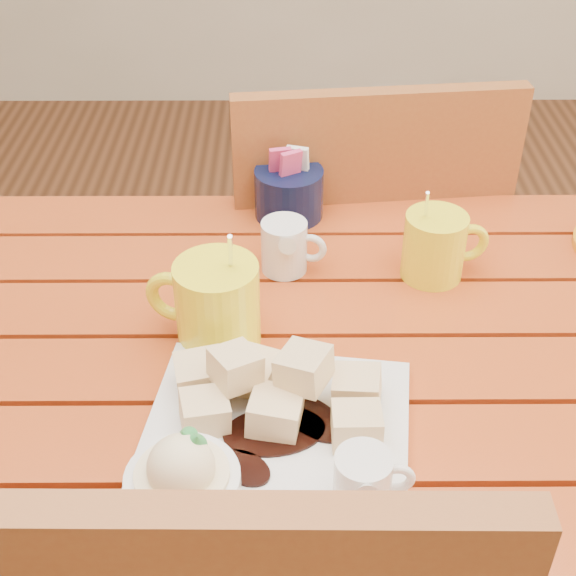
{
  "coord_description": "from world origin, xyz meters",
  "views": [
    {
      "loc": [
        0.04,
        -0.69,
        1.38
      ],
      "look_at": [
        0.04,
        0.06,
        0.82
      ],
      "focal_mm": 50.0,
      "sensor_mm": 36.0,
      "label": 1
    }
  ],
  "objects_px": {
    "coffee_mug_left": "(215,304)",
    "chair_far": "(355,277)",
    "coffee_mug_right": "(436,245)",
    "dessert_plate": "(254,444)",
    "table": "(254,432)"
  },
  "relations": [
    {
      "from": "coffee_mug_left",
      "to": "coffee_mug_right",
      "type": "bearing_deg",
      "value": 43.07
    },
    {
      "from": "coffee_mug_left",
      "to": "table",
      "type": "bearing_deg",
      "value": -31.13
    },
    {
      "from": "chair_far",
      "to": "coffee_mug_left",
      "type": "bearing_deg",
      "value": 59.36
    },
    {
      "from": "dessert_plate",
      "to": "coffee_mug_left",
      "type": "distance_m",
      "value": 0.2
    },
    {
      "from": "coffee_mug_left",
      "to": "chair_far",
      "type": "distance_m",
      "value": 0.58
    },
    {
      "from": "coffee_mug_left",
      "to": "coffee_mug_right",
      "type": "relative_size",
      "value": 1.21
    },
    {
      "from": "dessert_plate",
      "to": "coffee_mug_left",
      "type": "height_order",
      "value": "coffee_mug_left"
    },
    {
      "from": "coffee_mug_left",
      "to": "coffee_mug_right",
      "type": "xyz_separation_m",
      "value": [
        0.28,
        0.14,
        -0.01
      ]
    },
    {
      "from": "dessert_plate",
      "to": "coffee_mug_right",
      "type": "distance_m",
      "value": 0.4
    },
    {
      "from": "dessert_plate",
      "to": "coffee_mug_left",
      "type": "xyz_separation_m",
      "value": [
        -0.05,
        0.19,
        0.03
      ]
    },
    {
      "from": "table",
      "to": "dessert_plate",
      "type": "bearing_deg",
      "value": -87.1
    },
    {
      "from": "dessert_plate",
      "to": "coffee_mug_right",
      "type": "xyz_separation_m",
      "value": [
        0.23,
        0.33,
        0.02
      ]
    },
    {
      "from": "dessert_plate",
      "to": "chair_far",
      "type": "bearing_deg",
      "value": 76.2
    },
    {
      "from": "dessert_plate",
      "to": "coffee_mug_right",
      "type": "height_order",
      "value": "coffee_mug_right"
    },
    {
      "from": "coffee_mug_left",
      "to": "chair_far",
      "type": "xyz_separation_m",
      "value": [
        0.21,
        0.46,
        -0.29
      ]
    }
  ]
}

